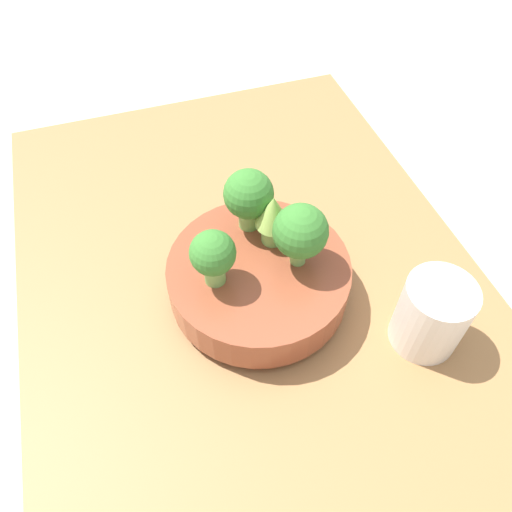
# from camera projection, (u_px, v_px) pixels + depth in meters

# --- Properties ---
(ground_plane) EXTENTS (6.00, 6.00, 0.00)m
(ground_plane) POSITION_uv_depth(u_px,v_px,m) (256.00, 302.00, 0.73)
(ground_plane) COLOR beige
(table) EXTENTS (0.95, 0.64, 0.03)m
(table) POSITION_uv_depth(u_px,v_px,m) (256.00, 296.00, 0.71)
(table) COLOR #9E7042
(table) RESTS_ON ground_plane
(bowl) EXTENTS (0.24, 0.24, 0.07)m
(bowl) POSITION_uv_depth(u_px,v_px,m) (256.00, 279.00, 0.66)
(bowl) COLOR brown
(bowl) RESTS_ON table
(broccoli_floret_left) EXTENTS (0.07, 0.07, 0.09)m
(broccoli_floret_left) POSITION_uv_depth(u_px,v_px,m) (249.00, 196.00, 0.64)
(broccoli_floret_left) COLOR #7AB256
(broccoli_floret_left) RESTS_ON bowl
(romanesco_piece_far) EXTENTS (0.05, 0.05, 0.08)m
(romanesco_piece_far) POSITION_uv_depth(u_px,v_px,m) (273.00, 216.00, 0.63)
(romanesco_piece_far) COLOR #7AB256
(romanesco_piece_far) RESTS_ON bowl
(broccoli_floret_front) EXTENTS (0.06, 0.06, 0.08)m
(broccoli_floret_front) POSITION_uv_depth(u_px,v_px,m) (213.00, 255.00, 0.59)
(broccoli_floret_front) COLOR #7AB256
(broccoli_floret_front) RESTS_ON bowl
(broccoli_floret_back) EXTENTS (0.07, 0.07, 0.09)m
(broccoli_floret_back) POSITION_uv_depth(u_px,v_px,m) (300.00, 232.00, 0.60)
(broccoli_floret_back) COLOR #7AB256
(broccoli_floret_back) RESTS_ON bowl
(cup) EXTENTS (0.09, 0.09, 0.10)m
(cup) POSITION_uv_depth(u_px,v_px,m) (432.00, 315.00, 0.61)
(cup) COLOR silver
(cup) RESTS_ON table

